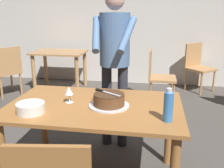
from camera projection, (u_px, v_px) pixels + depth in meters
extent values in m
cube|color=silver|center=(132.00, 18.00, 5.22)|extent=(10.00, 0.12, 2.70)
cube|color=#9E6633|center=(95.00, 106.00, 2.20)|extent=(1.48, 0.92, 0.03)
cylinder|color=#9E6633|center=(3.00, 162.00, 2.04)|extent=(0.07, 0.07, 0.72)
cylinder|color=#9E6633|center=(44.00, 122.00, 2.78)|extent=(0.07, 0.07, 0.72)
cylinder|color=#9E6633|center=(169.00, 131.00, 2.56)|extent=(0.07, 0.07, 0.72)
cylinder|color=silver|center=(109.00, 105.00, 2.15)|extent=(0.34, 0.34, 0.01)
cylinder|color=brown|center=(109.00, 100.00, 2.14)|extent=(0.26, 0.26, 0.09)
cylinder|color=#432A18|center=(109.00, 94.00, 2.13)|extent=(0.25, 0.25, 0.01)
cube|color=silver|center=(111.00, 93.00, 2.11)|extent=(0.18, 0.12, 0.00)
cube|color=black|center=(100.00, 90.00, 2.19)|extent=(0.08, 0.06, 0.02)
cylinder|color=white|center=(31.00, 112.00, 2.02)|extent=(0.22, 0.22, 0.01)
cylinder|color=white|center=(31.00, 111.00, 2.02)|extent=(0.22, 0.22, 0.01)
cylinder|color=white|center=(31.00, 110.00, 2.01)|extent=(0.22, 0.22, 0.01)
cylinder|color=white|center=(31.00, 108.00, 2.01)|extent=(0.22, 0.22, 0.01)
cylinder|color=white|center=(31.00, 107.00, 2.01)|extent=(0.22, 0.22, 0.01)
cylinder|color=white|center=(30.00, 106.00, 2.01)|extent=(0.22, 0.22, 0.01)
cylinder|color=white|center=(30.00, 105.00, 2.00)|extent=(0.22, 0.22, 0.01)
cylinder|color=white|center=(30.00, 104.00, 2.00)|extent=(0.22, 0.22, 0.01)
cylinder|color=silver|center=(69.00, 102.00, 2.24)|extent=(0.07, 0.07, 0.00)
cylinder|color=silver|center=(69.00, 98.00, 2.23)|extent=(0.01, 0.01, 0.07)
cone|color=silver|center=(69.00, 91.00, 2.21)|extent=(0.08, 0.08, 0.07)
cylinder|color=#387AC6|center=(168.00, 107.00, 1.84)|extent=(0.07, 0.07, 0.22)
cylinder|color=silver|center=(169.00, 90.00, 1.80)|extent=(0.04, 0.04, 0.03)
cylinder|color=#2D2D38|center=(122.00, 107.00, 2.89)|extent=(0.11, 0.11, 0.95)
cylinder|color=#2D2D38|center=(107.00, 106.00, 2.92)|extent=(0.11, 0.11, 0.95)
cylinder|color=#4C6B93|center=(115.00, 39.00, 2.69)|extent=(0.32, 0.32, 0.55)
sphere|color=tan|center=(115.00, 0.00, 2.58)|extent=(0.20, 0.20, 0.20)
cylinder|color=#4C6B93|center=(127.00, 34.00, 2.47)|extent=(0.16, 0.42, 0.34)
cylinder|color=#4C6B93|center=(96.00, 34.00, 2.53)|extent=(0.15, 0.42, 0.34)
cube|color=tan|center=(59.00, 52.00, 4.95)|extent=(1.00, 0.70, 0.03)
cylinder|color=tan|center=(34.00, 73.00, 4.86)|extent=(0.07, 0.07, 0.71)
cylinder|color=tan|center=(77.00, 75.00, 4.73)|extent=(0.07, 0.07, 0.71)
cylinder|color=tan|center=(46.00, 67.00, 5.38)|extent=(0.07, 0.07, 0.71)
cylinder|color=tan|center=(85.00, 69.00, 5.25)|extent=(0.07, 0.07, 0.71)
cube|color=tan|center=(5.00, 72.00, 4.64)|extent=(0.61, 0.61, 0.04)
cylinder|color=tan|center=(12.00, 80.00, 4.95)|extent=(0.04, 0.04, 0.41)
cylinder|color=tan|center=(1.00, 88.00, 4.45)|extent=(0.04, 0.04, 0.41)
cylinder|color=tan|center=(21.00, 84.00, 4.71)|extent=(0.04, 0.04, 0.41)
cube|color=tan|center=(9.00, 60.00, 4.43)|extent=(0.27, 0.38, 0.45)
cube|color=tan|center=(201.00, 69.00, 4.88)|extent=(0.62, 0.62, 0.04)
cylinder|color=tan|center=(214.00, 81.00, 4.89)|extent=(0.04, 0.04, 0.41)
cylinder|color=tan|center=(201.00, 84.00, 4.70)|extent=(0.04, 0.04, 0.41)
cylinder|color=tan|center=(198.00, 77.00, 5.19)|extent=(0.04, 0.04, 0.41)
cylinder|color=tan|center=(186.00, 80.00, 5.00)|extent=(0.04, 0.04, 0.41)
cube|color=tan|center=(193.00, 55.00, 4.98)|extent=(0.35, 0.32, 0.45)
cube|color=tan|center=(162.00, 78.00, 4.23)|extent=(0.44, 0.44, 0.04)
cylinder|color=tan|center=(172.00, 89.00, 4.43)|extent=(0.04, 0.04, 0.41)
cylinder|color=tan|center=(173.00, 95.00, 4.09)|extent=(0.04, 0.04, 0.41)
cylinder|color=tan|center=(151.00, 88.00, 4.49)|extent=(0.04, 0.04, 0.41)
cylinder|color=tan|center=(150.00, 94.00, 4.15)|extent=(0.04, 0.04, 0.41)
cube|color=tan|center=(150.00, 63.00, 4.19)|extent=(0.03, 0.44, 0.45)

